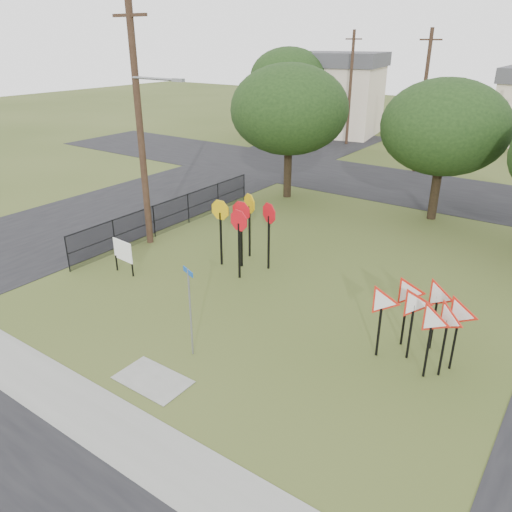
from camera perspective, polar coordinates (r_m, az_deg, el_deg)
The scene contains 18 objects.
ground at distance 15.46m, azimuth -5.23°, elevation -9.49°, with size 140.00×140.00×0.00m, color #38471A.
sidewalk at distance 13.22m, azimuth -17.58°, elevation -17.25°, with size 30.00×1.60×0.02m, color gray.
planting_strip at distance 12.77m, azimuth -22.02°, elevation -19.76°, with size 30.00×0.80×0.02m, color #38471A.
street_left at distance 29.70m, azimuth -10.58°, elevation 6.84°, with size 8.00×50.00×0.02m, color black.
street_far at distance 32.05m, azimuth 18.64°, elevation 7.24°, with size 60.00×8.00×0.02m, color black.
curb_pad at distance 14.07m, azimuth -11.71°, elevation -13.69°, with size 2.00×1.20×0.02m, color gray.
street_name_sign at distance 14.07m, azimuth -7.54°, elevation -5.72°, with size 0.53×0.23×2.72m.
stop_sign_cluster at distance 19.29m, azimuth -1.40°, elevation 4.23°, with size 2.58×2.13×2.73m.
yield_sign_cluster at distance 14.37m, azimuth 18.77°, elevation -5.75°, with size 2.91×1.70×2.27m.
info_board at distance 19.76m, azimuth -14.98°, elevation 0.48°, with size 1.09×0.14×1.37m.
utility_pole_main at distance 21.49m, azimuth -13.06°, elevation 14.51°, with size 3.55×0.33×10.00m.
far_pole_a at distance 35.53m, azimuth 18.53°, elevation 16.38°, with size 1.40×0.24×9.00m.
far_pole_c at distance 44.00m, azimuth 10.72°, elevation 18.35°, with size 1.40×0.24×9.00m.
fence_run at distance 23.97m, azimuth -9.60°, elevation 4.77°, with size 0.05×11.55×1.50m.
house_left at distance 49.42m, azimuth 8.33°, elevation 17.95°, with size 10.58×8.88×7.20m.
tree_near_left at distance 28.05m, azimuth 3.82°, elevation 16.35°, with size 6.40×6.40×7.27m.
tree_near_mid at distance 25.86m, azimuth 20.75°, elevation 13.59°, with size 6.00×6.00×6.80m.
tree_far_left at distance 46.80m, azimuth 3.73°, elevation 19.69°, with size 6.80×6.80×7.73m.
Camera 1 is at (8.56, -9.71, 8.45)m, focal length 35.00 mm.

